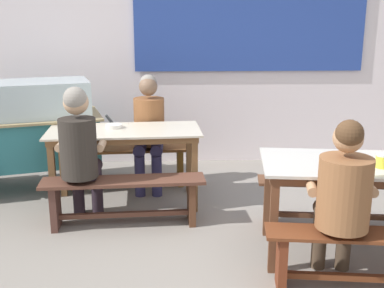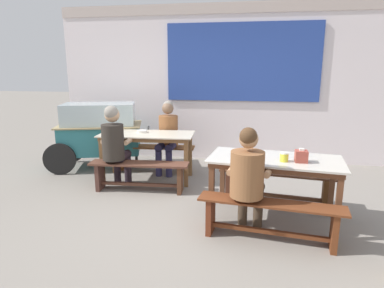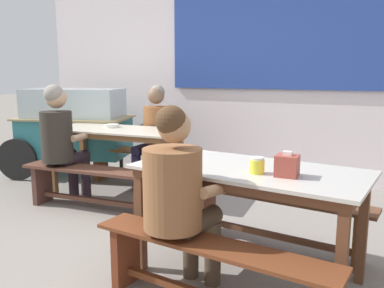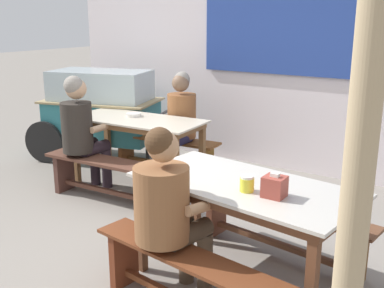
% 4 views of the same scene
% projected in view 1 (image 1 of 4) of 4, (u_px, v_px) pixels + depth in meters
% --- Properties ---
extents(ground_plane, '(40.00, 40.00, 0.00)m').
position_uv_depth(ground_plane, '(241.00, 247.00, 4.00)').
color(ground_plane, gray).
extents(backdrop_wall, '(6.40, 0.23, 3.00)m').
position_uv_depth(backdrop_wall, '(218.00, 40.00, 6.07)').
color(backdrop_wall, silver).
rests_on(backdrop_wall, ground_plane).
extents(dining_table_far, '(1.54, 0.77, 0.78)m').
position_uv_depth(dining_table_far, '(124.00, 138.00, 4.78)').
color(dining_table_far, beige).
rests_on(dining_table_far, ground_plane).
extents(dining_table_near, '(1.61, 0.94, 0.78)m').
position_uv_depth(dining_table_near, '(362.00, 173.00, 3.70)').
color(dining_table_near, beige).
rests_on(dining_table_near, ground_plane).
extents(bench_far_back, '(1.44, 0.39, 0.44)m').
position_uv_depth(bench_far_back, '(127.00, 161.00, 5.40)').
color(bench_far_back, brown).
rests_on(bench_far_back, ground_plane).
extents(bench_far_front, '(1.49, 0.38, 0.44)m').
position_uv_depth(bench_far_front, '(124.00, 194.00, 4.36)').
color(bench_far_front, brown).
rests_on(bench_far_front, ground_plane).
extents(bench_near_back, '(1.54, 0.44, 0.44)m').
position_uv_depth(bench_near_back, '(342.00, 197.00, 4.32)').
color(bench_near_back, brown).
rests_on(bench_near_back, ground_plane).
extents(bench_near_front, '(1.54, 0.45, 0.44)m').
position_uv_depth(bench_near_front, '(377.00, 254.00, 3.28)').
color(bench_near_front, brown).
rests_on(bench_near_front, ground_plane).
extents(food_cart, '(1.98, 1.28, 1.19)m').
position_uv_depth(food_cart, '(30.00, 126.00, 5.26)').
color(food_cart, teal).
rests_on(food_cart, ground_plane).
extents(person_left_back_turned, '(0.44, 0.53, 1.29)m').
position_uv_depth(person_left_back_turned, '(80.00, 147.00, 4.27)').
color(person_left_back_turned, '#2A1F28').
rests_on(person_left_back_turned, ground_plane).
extents(person_center_facing, '(0.45, 0.57, 1.26)m').
position_uv_depth(person_center_facing, '(149.00, 125.00, 5.25)').
color(person_center_facing, '#2E2B53').
rests_on(person_center_facing, ground_plane).
extents(person_near_front, '(0.51, 0.56, 1.23)m').
position_uv_depth(person_near_front, '(342.00, 194.00, 3.25)').
color(person_near_front, '#4A392A').
rests_on(person_near_front, ground_plane).
extents(condiment_jar, '(0.09, 0.09, 0.11)m').
position_uv_depth(condiment_jar, '(382.00, 161.00, 3.54)').
color(condiment_jar, yellow).
rests_on(condiment_jar, dining_table_near).
extents(soup_bowl, '(0.17, 0.17, 0.04)m').
position_uv_depth(soup_bowl, '(114.00, 126.00, 4.81)').
color(soup_bowl, silver).
rests_on(soup_bowl, dining_table_far).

